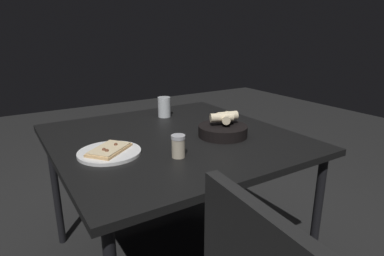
{
  "coord_description": "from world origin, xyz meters",
  "views": [
    {
      "loc": [
        -0.71,
        -1.32,
        1.22
      ],
      "look_at": [
        0.09,
        -0.04,
        0.76
      ],
      "focal_mm": 30.26,
      "sensor_mm": 36.0,
      "label": 1
    }
  ],
  "objects_px": {
    "dining_table": "(173,146)",
    "pizza_plate": "(109,152)",
    "beer_glass": "(164,108)",
    "pepper_shaker": "(178,147)",
    "bread_basket": "(223,129)"
  },
  "relations": [
    {
      "from": "dining_table",
      "to": "pepper_shaker",
      "type": "distance_m",
      "value": 0.29
    },
    {
      "from": "dining_table",
      "to": "pizza_plate",
      "type": "distance_m",
      "value": 0.35
    },
    {
      "from": "bread_basket",
      "to": "pepper_shaker",
      "type": "height_order",
      "value": "bread_basket"
    },
    {
      "from": "dining_table",
      "to": "pizza_plate",
      "type": "height_order",
      "value": "pizza_plate"
    },
    {
      "from": "dining_table",
      "to": "pizza_plate",
      "type": "relative_size",
      "value": 4.31
    },
    {
      "from": "dining_table",
      "to": "pepper_shaker",
      "type": "height_order",
      "value": "pepper_shaker"
    },
    {
      "from": "bread_basket",
      "to": "beer_glass",
      "type": "height_order",
      "value": "beer_glass"
    },
    {
      "from": "dining_table",
      "to": "beer_glass",
      "type": "height_order",
      "value": "beer_glass"
    },
    {
      "from": "pizza_plate",
      "to": "beer_glass",
      "type": "xyz_separation_m",
      "value": [
        0.47,
        0.41,
        0.04
      ]
    },
    {
      "from": "pizza_plate",
      "to": "pepper_shaker",
      "type": "relative_size",
      "value": 2.81
    },
    {
      "from": "dining_table",
      "to": "bread_basket",
      "type": "bearing_deg",
      "value": -31.95
    },
    {
      "from": "pizza_plate",
      "to": "bread_basket",
      "type": "height_order",
      "value": "bread_basket"
    },
    {
      "from": "bread_basket",
      "to": "pepper_shaker",
      "type": "xyz_separation_m",
      "value": [
        -0.32,
        -0.12,
        0.0
      ]
    },
    {
      "from": "bread_basket",
      "to": "pepper_shaker",
      "type": "distance_m",
      "value": 0.34
    },
    {
      "from": "beer_glass",
      "to": "dining_table",
      "type": "bearing_deg",
      "value": -111.34
    }
  ]
}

